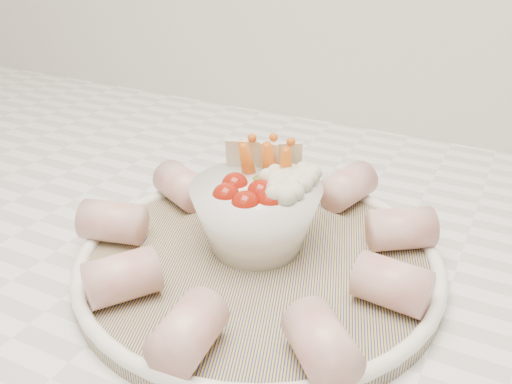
% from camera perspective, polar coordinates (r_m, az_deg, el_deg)
% --- Properties ---
extents(serving_platter, '(0.40, 0.40, 0.02)m').
position_cam_1_polar(serving_platter, '(0.50, 0.27, -6.91)').
color(serving_platter, navy).
rests_on(serving_platter, kitchen_counter).
extents(veggie_bowl, '(0.11, 0.11, 0.09)m').
position_cam_1_polar(veggie_bowl, '(0.50, 0.29, -1.85)').
color(veggie_bowl, white).
rests_on(veggie_bowl, serving_platter).
extents(cured_meat_rolls, '(0.31, 0.32, 0.04)m').
position_cam_1_polar(cured_meat_rolls, '(0.49, 0.28, -4.71)').
color(cured_meat_rolls, '#BB5955').
rests_on(cured_meat_rolls, serving_platter).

